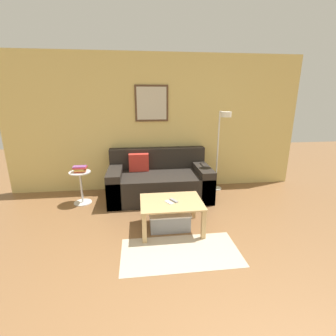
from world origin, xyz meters
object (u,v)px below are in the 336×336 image
at_px(floor_lamp, 222,140).
at_px(coffee_table, 171,206).
at_px(side_table, 81,184).
at_px(book_stack, 80,169).
at_px(cell_phone, 169,202).
at_px(storage_bin, 170,220).
at_px(couch, 159,181).
at_px(remote_control, 174,200).

bearing_deg(floor_lamp, coffee_table, -131.46).
distance_m(side_table, book_stack, 0.28).
height_order(side_table, cell_phone, side_table).
bearing_deg(side_table, coffee_table, -36.62).
bearing_deg(coffee_table, storage_bin, 132.45).
bearing_deg(cell_phone, storage_bin, 47.88).
distance_m(couch, cell_phone, 1.23).
distance_m(remote_control, cell_phone, 0.08).
height_order(couch, book_stack, couch).
relative_size(coffee_table, remote_control, 5.58).
xyz_separation_m(coffee_table, cell_phone, (-0.03, -0.04, 0.08)).
distance_m(side_table, remote_control, 1.79).
bearing_deg(remote_control, cell_phone, 178.25).
bearing_deg(cell_phone, floor_lamp, 17.68).
height_order(floor_lamp, side_table, floor_lamp).
xyz_separation_m(floor_lamp, book_stack, (-2.49, -0.20, -0.40)).
distance_m(storage_bin, side_table, 1.74).
distance_m(couch, storage_bin, 1.17).
relative_size(couch, coffee_table, 2.16).
xyz_separation_m(side_table, remote_control, (1.45, -1.05, 0.09)).
bearing_deg(floor_lamp, couch, -177.19).
height_order(couch, cell_phone, couch).
distance_m(couch, floor_lamp, 1.37).
distance_m(coffee_table, floor_lamp, 1.79).
bearing_deg(coffee_table, cell_phone, -132.77).
bearing_deg(storage_bin, side_table, 143.59).
xyz_separation_m(book_stack, cell_phone, (1.36, -1.08, -0.20)).
height_order(side_table, book_stack, book_stack).
bearing_deg(storage_bin, cell_phone, -101.30).
distance_m(floor_lamp, book_stack, 2.53).
xyz_separation_m(floor_lamp, remote_control, (-1.06, -1.24, -0.59)).
bearing_deg(remote_control, storage_bin, 126.23).
xyz_separation_m(side_table, cell_phone, (1.38, -1.09, 0.08)).
bearing_deg(side_table, floor_lamp, 4.32).
xyz_separation_m(storage_bin, side_table, (-1.39, 1.03, 0.22)).
relative_size(coffee_table, cell_phone, 5.98).
xyz_separation_m(couch, remote_control, (0.10, -1.19, 0.13)).
height_order(book_stack, cell_phone, book_stack).
height_order(couch, remote_control, couch).
bearing_deg(cell_phone, coffee_table, 16.42).
relative_size(couch, storage_bin, 3.19).
height_order(book_stack, remote_control, book_stack).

